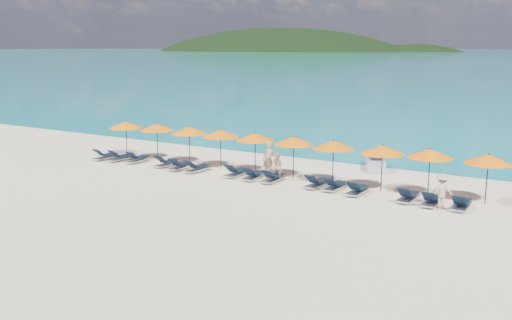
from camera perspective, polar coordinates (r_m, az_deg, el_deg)
The scene contains 32 objects.
ground at distance 26.42m, azimuth -3.39°, elevation -3.66°, with size 1400.00×1400.00×0.00m, color beige.
headland_main at distance 644.69m, azimuth 2.06°, elevation 7.45°, with size 374.00×242.00×126.50m.
headland_small at distance 605.25m, azimuth 15.60°, elevation 7.06°, with size 162.00×126.00×85.50m.
jetski at distance 32.72m, azimuth 11.84°, elevation -0.24°, with size 1.95×2.82×0.94m.
beachgoer_a at distance 30.06m, azimuth 1.28°, elevation 0.05°, with size 0.68×0.45×1.87m, color #D6A788.
beachgoer_b at distance 29.14m, azimuth 2.10°, elevation -0.70°, with size 0.73×0.42×1.50m, color #D6A788.
beachgoer_c at distance 25.61m, azimuth 18.11°, elevation -2.97°, with size 0.97×0.45×1.50m, color #D6A788.
umbrella_0 at distance 36.22m, azimuth -12.89°, elevation 3.45°, with size 2.10×2.10×2.28m.
umbrella_1 at distance 34.82m, azimuth -9.89°, elevation 3.26°, with size 2.10×2.10×2.28m.
umbrella_2 at distance 33.27m, azimuth -6.71°, elevation 2.97°, with size 2.10×2.10×2.28m.
umbrella_3 at distance 31.90m, azimuth -3.56°, elevation 2.66°, with size 2.10×2.10×2.28m.
umbrella_4 at distance 30.64m, azimuth -0.09°, elevation 2.32°, with size 2.10×2.10×2.28m.
umbrella_5 at distance 29.48m, azimuth 3.78°, elevation 1.94°, with size 2.10×2.10×2.28m.
umbrella_6 at distance 28.47m, azimuth 7.76°, elevation 1.52°, with size 2.10×2.10×2.28m.
umbrella_7 at distance 27.55m, azimuth 12.55°, elevation 1.01°, with size 2.10×2.10×2.28m.
umbrella_8 at distance 27.12m, azimuth 17.03°, elevation 0.62°, with size 2.10×2.10×2.28m.
umbrella_9 at distance 26.63m, azimuth 22.23°, elevation 0.08°, with size 2.10×2.10×2.28m.
lounger_0 at distance 35.92m, azimuth -14.80°, elevation 0.41°, with size 0.71×1.73×0.66m.
lounger_1 at distance 35.28m, azimuth -13.36°, elevation 0.28°, with size 0.79×1.75×0.66m.
lounger_2 at distance 34.59m, azimuth -11.73°, elevation 0.14°, with size 0.75×1.74×0.66m.
lounger_3 at distance 33.10m, azimuth -8.93°, elevation -0.27°, with size 0.65×1.71×0.66m.
lounger_4 at distance 32.21m, azimuth -7.61°, elevation -0.55°, with size 0.75×1.74×0.66m.
lounger_5 at distance 31.52m, azimuth -5.91°, elevation -0.78°, with size 0.79×1.75×0.66m.
lounger_6 at distance 30.31m, azimuth -1.98°, elevation -1.21°, with size 0.64×1.71×0.66m.
lounger_7 at distance 29.59m, azimuth -0.28°, elevation -1.52°, with size 0.78×1.75×0.66m.
lounger_8 at distance 29.04m, azimuth 1.72°, elevation -1.78°, with size 0.64×1.71×0.66m.
lounger_9 at distance 28.09m, azimuth 6.13°, elevation -2.29°, with size 0.77×1.75×0.66m.
lounger_10 at distance 27.70m, azimuth 7.89°, elevation -2.53°, with size 0.73×1.74×0.66m.
lounger_11 at distance 27.07m, azimuth 10.12°, elevation -2.93°, with size 0.66×1.71×0.66m.
lounger_12 at distance 26.39m, azimuth 14.96°, elevation -3.52°, with size 0.68×1.72×0.66m.
lounger_13 at distance 26.03m, azimuth 17.16°, elevation -3.86°, with size 0.62×1.70×0.66m.
lounger_14 at distance 25.83m, azimuth 19.84°, elevation -4.15°, with size 0.64×1.71×0.66m.
Camera 1 is at (14.58, -20.94, 6.88)m, focal length 40.00 mm.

